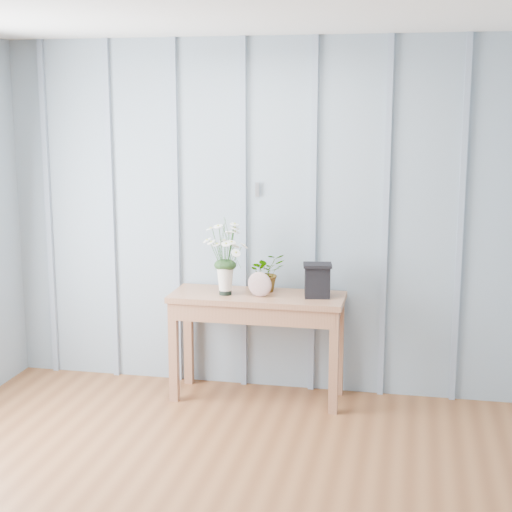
% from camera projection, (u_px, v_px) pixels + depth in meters
% --- Properties ---
extents(room_shell, '(4.00, 4.50, 2.50)m').
position_uv_depth(room_shell, '(235.00, 115.00, 4.11)').
color(room_shell, '#899BA9').
rests_on(room_shell, ground).
extents(sideboard, '(1.20, 0.45, 0.75)m').
position_uv_depth(sideboard, '(257.00, 310.00, 5.43)').
color(sideboard, '#946042').
rests_on(sideboard, ground).
extents(daisy_vase, '(0.38, 0.29, 0.54)m').
position_uv_depth(daisy_vase, '(225.00, 247.00, 5.34)').
color(daisy_vase, black).
rests_on(daisy_vase, sideboard).
extents(spider_plant, '(0.32, 0.31, 0.27)m').
position_uv_depth(spider_plant, '(267.00, 272.00, 5.48)').
color(spider_plant, '#183616').
rests_on(spider_plant, sideboard).
extents(felt_disc_vessel, '(0.18, 0.08, 0.17)m').
position_uv_depth(felt_disc_vessel, '(260.00, 284.00, 5.33)').
color(felt_disc_vessel, brown).
rests_on(felt_disc_vessel, sideboard).
extents(carved_box, '(0.21, 0.18, 0.23)m').
position_uv_depth(carved_box, '(317.00, 280.00, 5.31)').
color(carved_box, black).
rests_on(carved_box, sideboard).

